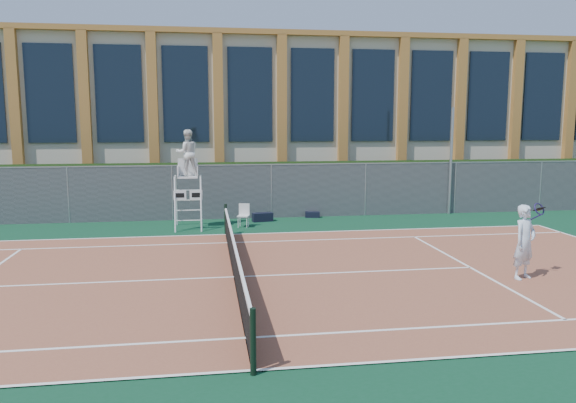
{
  "coord_description": "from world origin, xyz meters",
  "views": [
    {
      "loc": [
        -0.69,
        -13.96,
        3.98
      ],
      "look_at": [
        1.83,
        3.0,
        1.52
      ],
      "focal_mm": 35.0,
      "sensor_mm": 36.0,
      "label": 1
    }
  ],
  "objects": [
    {
      "name": "sports_bag_near",
      "position": [
        1.54,
        8.0,
        0.18
      ],
      "size": [
        0.86,
        0.46,
        0.35
      ],
      "primitive_type": "cube",
      "rotation": [
        0.0,
        0.0,
        0.18
      ],
      "color": "black",
      "rests_on": "apron"
    },
    {
      "name": "plastic_chair",
      "position": [
        0.73,
        6.97,
        0.52
      ],
      "size": [
        0.5,
        0.5,
        0.88
      ],
      "color": "silver",
      "rests_on": "apron"
    },
    {
      "name": "tennis_player",
      "position": [
        7.21,
        -1.22,
        0.98
      ],
      "size": [
        1.1,
        0.81,
        1.88
      ],
      "color": "#CFE4F9",
      "rests_on": "tennis_court"
    },
    {
      "name": "building",
      "position": [
        0.0,
        17.95,
        4.15
      ],
      "size": [
        45.0,
        10.6,
        8.22
      ],
      "color": "beige",
      "rests_on": "ground"
    },
    {
      "name": "tennis_net",
      "position": [
        0.0,
        0.0,
        0.54
      ],
      "size": [
        0.1,
        11.3,
        1.1
      ],
      "color": "black",
      "rests_on": "ground"
    },
    {
      "name": "sports_bag_far",
      "position": [
        3.69,
        8.6,
        0.13
      ],
      "size": [
        0.63,
        0.36,
        0.24
      ],
      "primitive_type": "cube",
      "rotation": [
        0.0,
        0.0,
        -0.18
      ],
      "color": "black",
      "rests_on": "apron"
    },
    {
      "name": "hedge",
      "position": [
        0.0,
        10.0,
        1.1
      ],
      "size": [
        40.0,
        1.4,
        2.2
      ],
      "primitive_type": "cube",
      "color": "black",
      "rests_on": "ground"
    },
    {
      "name": "umpire_chair",
      "position": [
        -1.32,
        7.05,
        2.71
      ],
      "size": [
        1.04,
        1.6,
        3.71
      ],
      "color": "white",
      "rests_on": "ground"
    },
    {
      "name": "steel_pole",
      "position": [
        9.72,
        8.7,
        2.28
      ],
      "size": [
        0.12,
        0.12,
        4.56
      ],
      "primitive_type": "cylinder",
      "color": "#9EA0A5",
      "rests_on": "ground"
    },
    {
      "name": "tennis_court",
      "position": [
        0.0,
        0.0,
        0.02
      ],
      "size": [
        23.77,
        10.97,
        0.02
      ],
      "primitive_type": "cube",
      "color": "brown",
      "rests_on": "apron"
    },
    {
      "name": "fence",
      "position": [
        0.0,
        8.8,
        1.1
      ],
      "size": [
        40.0,
        0.06,
        2.2
      ],
      "primitive_type": null,
      "color": "#595E60",
      "rests_on": "ground"
    },
    {
      "name": "apron",
      "position": [
        0.0,
        1.0,
        0.01
      ],
      "size": [
        36.0,
        20.0,
        0.01
      ],
      "primitive_type": "cube",
      "color": "#0D3B21",
      "rests_on": "ground"
    },
    {
      "name": "ground",
      "position": [
        0.0,
        0.0,
        0.0
      ],
      "size": [
        120.0,
        120.0,
        0.0
      ],
      "primitive_type": "plane",
      "color": "#233814"
    }
  ]
}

